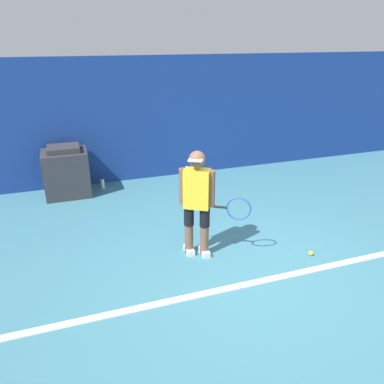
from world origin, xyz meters
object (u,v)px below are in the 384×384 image
at_px(tennis_player, 198,200).
at_px(tennis_ball, 311,253).
at_px(water_bottle, 103,183).
at_px(covered_chair, 66,172).

relative_size(tennis_player, tennis_ball, 22.17).
bearing_deg(tennis_ball, water_bottle, 125.18).
bearing_deg(water_bottle, tennis_ball, -54.82).
height_order(tennis_player, tennis_ball, tennis_player).
bearing_deg(water_bottle, covered_chair, -170.86).
bearing_deg(covered_chair, tennis_ball, -47.37).
relative_size(covered_chair, water_bottle, 4.42).
height_order(covered_chair, water_bottle, covered_chair).
height_order(tennis_ball, covered_chair, covered_chair).
distance_m(covered_chair, water_bottle, 0.76).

